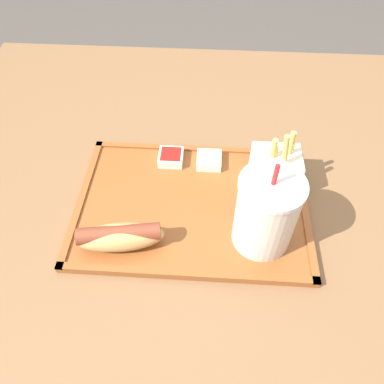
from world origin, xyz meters
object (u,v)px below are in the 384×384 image
at_px(sauce_cup_mayo, 209,160).
at_px(fries_carton, 275,168).
at_px(sauce_cup_ketchup, 171,157).
at_px(soda_cup, 266,213).
at_px(hot_dog_far, 120,236).

bearing_deg(sauce_cup_mayo, fries_carton, 162.60).
xyz_separation_m(fries_carton, sauce_cup_mayo, (0.12, -0.04, -0.03)).
height_order(fries_carton, sauce_cup_mayo, fries_carton).
distance_m(fries_carton, sauce_cup_ketchup, 0.20).
distance_m(sauce_cup_mayo, sauce_cup_ketchup, 0.07).
bearing_deg(soda_cup, fries_carton, -102.93).
relative_size(soda_cup, sauce_cup_mayo, 3.64).
relative_size(hot_dog_far, sauce_cup_mayo, 3.14).
height_order(soda_cup, hot_dog_far, soda_cup).
bearing_deg(sauce_cup_mayo, sauce_cup_ketchup, -2.53).
xyz_separation_m(soda_cup, fries_carton, (-0.03, -0.12, -0.03)).
bearing_deg(fries_carton, soda_cup, 77.07).
distance_m(hot_dog_far, fries_carton, 0.29).
distance_m(hot_dog_far, sauce_cup_mayo, 0.23).
relative_size(soda_cup, hot_dog_far, 1.16).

